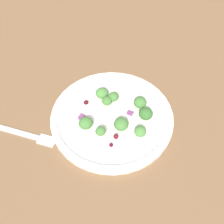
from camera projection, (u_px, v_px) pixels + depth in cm
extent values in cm
cube|color=brown|center=(122.00, 123.00, 64.70)|extent=(180.00, 180.00, 2.00)
cylinder|color=white|center=(112.00, 118.00, 63.59)|extent=(26.04, 26.04, 1.20)
torus|color=white|center=(112.00, 116.00, 63.11)|extent=(24.96, 24.96, 1.00)
cylinder|color=white|center=(112.00, 116.00, 63.03)|extent=(15.11, 15.11, 0.20)
cylinder|color=#8EB77A|center=(140.00, 134.00, 59.79)|extent=(0.90, 0.90, 0.90)
ellipsoid|color=#4C843D|center=(140.00, 131.00, 58.93)|extent=(2.40, 2.40, 1.80)
cylinder|color=#ADD18E|center=(106.00, 104.00, 64.10)|extent=(0.82, 0.82, 0.82)
ellipsoid|color=#477A38|center=(106.00, 101.00, 63.32)|extent=(2.18, 2.18, 1.64)
cylinder|color=#8EB77A|center=(102.00, 135.00, 59.16)|extent=(0.78, 0.78, 0.78)
ellipsoid|color=#477A38|center=(102.00, 133.00, 58.42)|extent=(2.07, 2.07, 1.55)
cylinder|color=#9EC684|center=(86.00, 127.00, 60.71)|extent=(1.07, 1.07, 1.07)
ellipsoid|color=#477A38|center=(86.00, 123.00, 59.69)|extent=(2.84, 2.84, 2.13)
cylinder|color=#ADD18E|center=(140.00, 106.00, 63.30)|extent=(1.03, 1.03, 1.03)
ellipsoid|color=#477A38|center=(140.00, 102.00, 62.31)|extent=(2.76, 2.76, 2.07)
cylinder|color=#9EC684|center=(113.00, 100.00, 64.96)|extent=(0.86, 0.86, 0.86)
ellipsoid|color=#477A38|center=(113.00, 97.00, 64.14)|extent=(2.29, 2.29, 1.72)
cylinder|color=#ADD18E|center=(145.00, 117.00, 61.64)|extent=(1.09, 1.09, 1.09)
ellipsoid|color=#386B2D|center=(146.00, 114.00, 60.61)|extent=(2.90, 2.90, 2.17)
cylinder|color=#9EC684|center=(102.00, 97.00, 65.63)|extent=(1.02, 1.02, 1.02)
ellipsoid|color=#4C843D|center=(102.00, 93.00, 64.65)|extent=(2.72, 2.72, 2.04)
cylinder|color=#9EC684|center=(121.00, 128.00, 60.53)|extent=(1.11, 1.11, 1.11)
ellipsoid|color=#477A38|center=(121.00, 124.00, 59.47)|extent=(2.97, 2.97, 2.23)
sphere|color=maroon|center=(116.00, 137.00, 58.86)|extent=(0.99, 0.99, 0.99)
sphere|color=#4C0A14|center=(111.00, 145.00, 58.18)|extent=(0.80, 0.80, 0.80)
sphere|color=#4C0A14|center=(86.00, 102.00, 64.01)|extent=(0.99, 0.99, 0.99)
sphere|color=maroon|center=(138.00, 100.00, 65.21)|extent=(0.91, 0.91, 0.91)
cube|color=#843D75|center=(81.00, 117.00, 62.48)|extent=(1.40, 1.63, 0.43)
cube|color=#934C84|center=(84.00, 123.00, 61.41)|extent=(1.78, 1.82, 0.49)
cube|color=#843D75|center=(130.00, 113.00, 63.22)|extent=(1.58, 1.44, 0.36)
cube|color=silver|center=(6.00, 129.00, 62.31)|extent=(14.03, 7.60, 0.50)
cube|color=silver|center=(47.00, 140.00, 60.62)|extent=(4.29, 3.73, 0.50)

